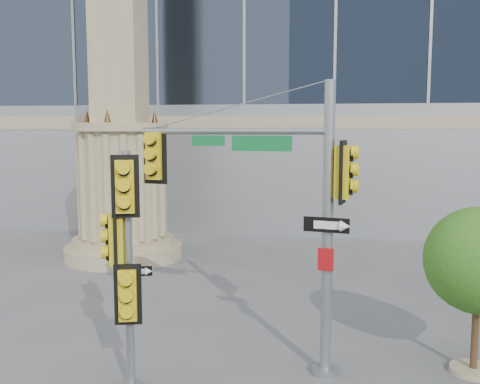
# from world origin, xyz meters

# --- Properties ---
(ground) EXTENTS (120.00, 120.00, 0.00)m
(ground) POSITION_xyz_m (0.00, 0.00, 0.00)
(ground) COLOR #545456
(ground) RESTS_ON ground
(monument) EXTENTS (4.40, 4.40, 16.60)m
(monument) POSITION_xyz_m (-6.00, 9.00, 5.52)
(monument) COLOR #998B67
(monument) RESTS_ON ground
(main_signal_pole) EXTENTS (4.41, 1.36, 5.78)m
(main_signal_pole) POSITION_xyz_m (0.36, 0.33, 3.58)
(main_signal_pole) COLOR slate
(main_signal_pole) RESTS_ON ground
(secondary_signal_pole) EXTENTS (0.82, 0.59, 4.47)m
(secondary_signal_pole) POSITION_xyz_m (-2.28, -1.11, 2.63)
(secondary_signal_pole) COLOR slate
(secondary_signal_pole) RESTS_ON ground
(street_tree) EXTENTS (2.15, 2.10, 3.35)m
(street_tree) POSITION_xyz_m (4.37, 0.56, 2.21)
(street_tree) COLOR #998B67
(street_tree) RESTS_ON ground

